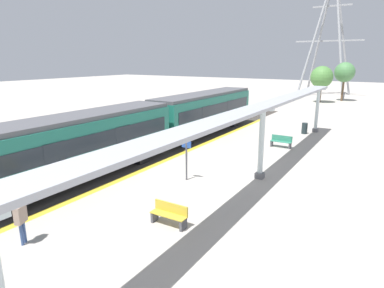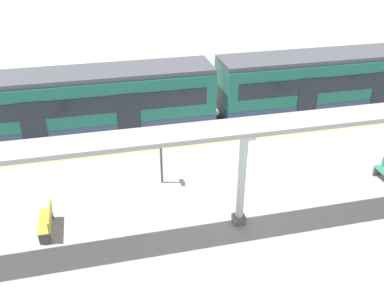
% 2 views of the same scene
% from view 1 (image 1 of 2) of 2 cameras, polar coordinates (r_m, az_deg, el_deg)
% --- Properties ---
extents(ground_plane, '(176.00, 176.00, 0.00)m').
position_cam_1_polar(ground_plane, '(19.28, 3.23, -4.33)').
color(ground_plane, '#B0A89D').
extents(tactile_edge_strip, '(0.41, 35.28, 0.01)m').
position_cam_1_polar(tactile_edge_strip, '(20.94, -4.55, -2.80)').
color(tactile_edge_strip, gold).
rests_on(tactile_edge_strip, ground).
extents(trackbed, '(3.20, 47.28, 0.01)m').
position_cam_1_polar(trackbed, '(22.02, -8.34, -2.04)').
color(trackbed, '#38332D').
rests_on(trackbed, ground).
extents(train_near_carriage, '(2.65, 12.90, 3.48)m').
position_cam_1_polar(train_near_carriage, '(17.96, -19.55, -0.49)').
color(train_near_carriage, '#1D6B5A').
rests_on(train_near_carriage, ground).
extents(train_far_carriage, '(2.65, 12.90, 3.48)m').
position_cam_1_polar(train_far_carriage, '(28.15, 2.27, 5.54)').
color(train_far_carriage, '#1D6B5A').
rests_on(train_far_carriage, ground).
extents(canopy_pillar_second, '(1.10, 0.44, 3.82)m').
position_cam_1_polar(canopy_pillar_second, '(17.61, 11.96, 0.11)').
color(canopy_pillar_second, slate).
rests_on(canopy_pillar_second, ground).
extents(canopy_pillar_third, '(1.10, 0.44, 3.82)m').
position_cam_1_polar(canopy_pillar_third, '(30.64, 20.91, 5.53)').
color(canopy_pillar_third, slate).
rests_on(canopy_pillar_third, ground).
extents(canopy_beam, '(1.20, 28.14, 0.16)m').
position_cam_1_polar(canopy_beam, '(17.27, 12.33, 6.45)').
color(canopy_beam, '#A8AAB2').
rests_on(canopy_beam, canopy_pillar_nearest).
extents(bench_near_end, '(1.51, 0.47, 0.86)m').
position_cam_1_polar(bench_near_end, '(12.95, -3.93, -12.04)').
color(bench_near_end, gold).
rests_on(bench_near_end, ground).
extents(bench_mid_platform, '(1.50, 0.44, 0.86)m').
position_cam_1_polar(bench_mid_platform, '(24.66, 15.25, 0.45)').
color(bench_mid_platform, '#318166').
rests_on(bench_mid_platform, ground).
extents(trash_bin, '(0.48, 0.48, 0.94)m').
position_cam_1_polar(trash_bin, '(29.78, 18.97, 2.59)').
color(trash_bin, '#202D2F').
rests_on(trash_bin, ground).
extents(platform_info_sign, '(0.56, 0.10, 2.20)m').
position_cam_1_polar(platform_info_sign, '(17.14, -0.97, -2.07)').
color(platform_info_sign, '#4C4C51').
rests_on(platform_info_sign, ground).
extents(passenger_waiting_near_edge, '(0.40, 0.52, 1.63)m').
position_cam_1_polar(passenger_waiting_near_edge, '(12.84, -27.63, -11.16)').
color(passenger_waiting_near_edge, '#334B7C').
rests_on(passenger_waiting_near_edge, ground).
extents(electricity_pylon, '(10.94, 7.75, 20.38)m').
position_cam_1_polar(electricity_pylon, '(62.82, 22.76, 17.23)').
color(electricity_pylon, '#93969B').
rests_on(electricity_pylon, ground).
extents(tree_left_background, '(2.96, 2.96, 5.80)m').
position_cam_1_polar(tree_left_background, '(55.45, 24.99, 11.21)').
color(tree_left_background, brown).
rests_on(tree_left_background, ground).
extents(tree_right_background, '(3.15, 3.15, 5.29)m').
position_cam_1_polar(tree_right_background, '(52.06, 21.61, 10.75)').
color(tree_right_background, brown).
rests_on(tree_right_background, ground).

